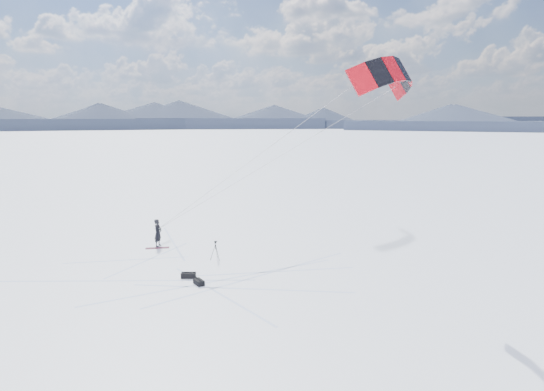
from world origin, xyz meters
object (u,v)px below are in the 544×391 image
Objects in this scene: snowkiter at (159,246)px; gear_bag_b at (199,282)px; gear_bag_a at (188,275)px; snowboard at (157,248)px; tripod at (216,248)px.

snowkiter reaches higher than gear_bag_b.
snowkiter is at bearing 117.36° from gear_bag_a.
gear_bag_b is (1.12, -0.42, -0.01)m from gear_bag_a.
gear_bag_a is (5.53, -2.92, 0.13)m from snowboard.
tripod is 3.31m from gear_bag_a.
gear_bag_b is at bearing -53.97° from gear_bag_a.
gear_bag_b is (1.93, -3.58, -0.60)m from tripod.
gear_bag_a is at bearing -67.28° from tripod.
snowboard is 1.81× the size of gear_bag_a.
tripod is at bearing 141.19° from gear_bag_b.
gear_bag_b is (6.95, -3.71, 0.14)m from snowkiter.
gear_bag_b is at bearing -70.15° from snowboard.
tripod reaches higher than snowboard.
gear_bag_a is at bearing -137.65° from snowkiter.
gear_bag_a is (5.83, -3.29, 0.15)m from snowkiter.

